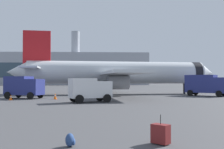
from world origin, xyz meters
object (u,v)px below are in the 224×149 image
Objects in this scene: safety_cone_near at (55,96)px; safety_cone_mid at (11,97)px; rolling_suitcase at (161,134)px; fuel_truck at (206,84)px; cargo_van at (90,89)px; airplane_at_gate at (117,73)px; traveller_backpack at (70,140)px; service_truck at (24,86)px.

safety_cone_near is 5.20m from safety_cone_mid.
rolling_suitcase is at bearing -71.49° from safety_cone_near.
safety_cone_near is (-21.72, -6.05, -1.38)m from fuel_truck.
safety_cone_mid is 25.74m from rolling_suitcase.
fuel_truck reaches higher than cargo_van.
safety_cone_mid is (-5.07, -1.15, -0.06)m from safety_cone_near.
traveller_backpack is at bearing -96.36° from airplane_at_gate.
service_truck reaches higher than cargo_van.
safety_cone_near reaches higher than traveller_backpack.
cargo_van is 19.10m from rolling_suitcase.
service_truck is at bearing 159.62° from safety_cone_near.
cargo_van is (-3.99, -16.28, -2.21)m from airplane_at_gate.
service_truck is at bearing -170.34° from fuel_truck.
fuel_truck is 34.34m from traveller_backpack.
airplane_at_gate is at bearing 88.98° from rolling_suitcase.
fuel_truck is at bearing 15.57° from safety_cone_near.
airplane_at_gate is 16.39m from service_truck.
airplane_at_gate is 35.21m from rolling_suitcase.
airplane_at_gate reaches higher than traveller_backpack.
safety_cone_near is 24.06m from traveller_backpack.
rolling_suitcase is 2.29× the size of traveller_backpack.
safety_cone_near is 0.73× the size of rolling_suitcase.
traveller_backpack is (4.53, -23.63, -0.16)m from safety_cone_near.
airplane_at_gate is 44.49× the size of safety_cone_near.
safety_cone_mid is (-9.54, 3.50, -1.12)m from cargo_van.
fuel_truck is 22.59m from safety_cone_near.
airplane_at_gate reaches higher than service_truck.
cargo_van is 6.00× the size of safety_cone_near.
airplane_at_gate is at bearing 76.25° from cargo_van.
safety_cone_near is at bearing -126.03° from airplane_at_gate.
cargo_van reaches higher than safety_cone_near.
safety_cone_mid is at bearing -104.66° from service_truck.
rolling_suitcase is at bearing -79.84° from cargo_van.
service_truck reaches higher than traveller_backpack.
service_truck is 1.09× the size of cargo_van.
safety_cone_mid is at bearing 120.10° from rolling_suitcase.
cargo_van is at bearing -148.17° from fuel_truck.
airplane_at_gate is 53.11× the size of safety_cone_mid.
fuel_truck reaches higher than service_truck.
service_truck is at bearing 144.62° from cargo_van.
safety_cone_near is at bearing -164.43° from fuel_truck.
cargo_van is at bearing -46.09° from safety_cone_near.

